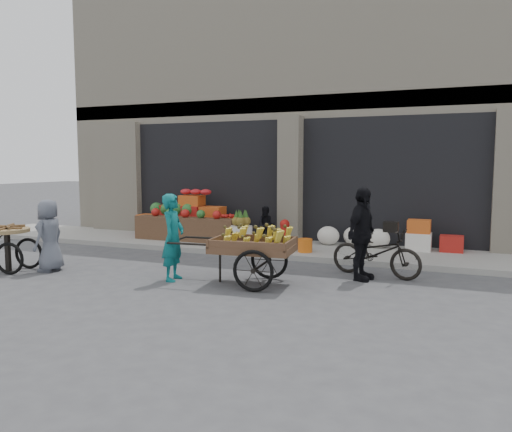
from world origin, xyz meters
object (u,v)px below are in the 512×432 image
at_px(vendor_grey, 49,235).
at_px(pineapple_bin, 241,236).
at_px(seated_person, 266,225).
at_px(fire_hydrant, 285,234).
at_px(banana_cart, 250,243).
at_px(vendor_woman, 173,237).
at_px(bicycle, 376,252).
at_px(tricycle_cart, 7,242).
at_px(orange_bucket, 305,245).
at_px(cyclist, 362,234).

bearing_deg(vendor_grey, pineapple_bin, 136.52).
bearing_deg(seated_person, fire_hydrant, -52.88).
distance_m(pineapple_bin, banana_cart, 3.23).
relative_size(seated_person, vendor_woman, 0.60).
height_order(fire_hydrant, bicycle, bicycle).
bearing_deg(tricycle_cart, fire_hydrant, 29.23).
relative_size(orange_bucket, vendor_grey, 0.23).
bearing_deg(pineapple_bin, banana_cart, -63.32).
xyz_separation_m(orange_bucket, vendor_grey, (-4.19, -3.26, 0.43)).
relative_size(orange_bucket, vendor_woman, 0.21).
relative_size(pineapple_bin, seated_person, 0.56).
bearing_deg(orange_bucket, vendor_woman, -117.40).
height_order(seated_person, vendor_woman, vendor_woman).
relative_size(banana_cart, tricycle_cart, 1.67).
height_order(fire_hydrant, banana_cart, banana_cart).
bearing_deg(bicycle, cyclist, 166.10).
distance_m(orange_bucket, tricycle_cart, 6.11).
xyz_separation_m(pineapple_bin, cyclist, (3.16, -1.81, 0.47)).
bearing_deg(tricycle_cart, seated_person, 38.80).
distance_m(fire_hydrant, bicycle, 2.64).
bearing_deg(seated_person, pineapple_bin, -133.69).
relative_size(banana_cart, vendor_woman, 1.57).
bearing_deg(fire_hydrant, banana_cart, -83.11).
distance_m(tricycle_cart, bicycle, 7.08).
relative_size(seated_person, cyclist, 0.56).
xyz_separation_m(banana_cart, tricycle_cart, (-4.80, -0.80, -0.15)).
bearing_deg(orange_bucket, bicycle, -36.80).
relative_size(seated_person, bicycle, 0.54).
bearing_deg(orange_bucket, vendor_grey, -142.17).
height_order(fire_hydrant, orange_bucket, fire_hydrant).
xyz_separation_m(fire_hydrant, orange_bucket, (0.50, -0.05, -0.23)).
bearing_deg(banana_cart, tricycle_cart, -175.95).
relative_size(fire_hydrant, seated_person, 0.76).
relative_size(vendor_woman, vendor_grey, 1.11).
distance_m(pineapple_bin, cyclist, 3.67).
bearing_deg(pineapple_bin, cyclist, -29.89).
bearing_deg(vendor_woman, seated_person, -14.49).
bearing_deg(banana_cart, vendor_woman, -175.84).
distance_m(vendor_woman, vendor_grey, 2.65).
relative_size(orange_bucket, cyclist, 0.19).
height_order(seated_person, banana_cart, seated_person).
xyz_separation_m(vendor_woman, bicycle, (3.31, 1.69, -0.33)).
distance_m(pineapple_bin, fire_hydrant, 1.11).
xyz_separation_m(pineapple_bin, vendor_grey, (-2.59, -3.36, 0.33)).
distance_m(orange_bucket, bicycle, 2.20).
relative_size(seated_person, banana_cart, 0.38).
height_order(banana_cart, vendor_woman, vendor_woman).
relative_size(orange_bucket, banana_cart, 0.13).
distance_m(vendor_woman, bicycle, 3.73).
distance_m(banana_cart, cyclist, 2.02).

